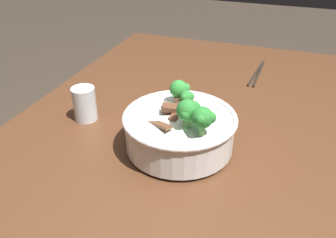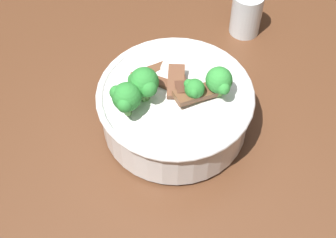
# 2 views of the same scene
# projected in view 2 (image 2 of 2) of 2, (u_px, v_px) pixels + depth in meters

# --- Properties ---
(dining_table) EXTENTS (1.46, 0.99, 0.77)m
(dining_table) POSITION_uv_depth(u_px,v_px,m) (194.00, 185.00, 0.97)
(dining_table) COLOR #56331E
(dining_table) RESTS_ON ground
(rice_bowl) EXTENTS (0.26, 0.26, 0.15)m
(rice_bowl) POSITION_uv_depth(u_px,v_px,m) (175.00, 105.00, 0.84)
(rice_bowl) COLOR white
(rice_bowl) RESTS_ON dining_table
(drinking_glass) EXTENTS (0.06, 0.06, 0.09)m
(drinking_glass) POSITION_uv_depth(u_px,v_px,m) (246.00, 15.00, 1.01)
(drinking_glass) COLOR white
(drinking_glass) RESTS_ON dining_table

